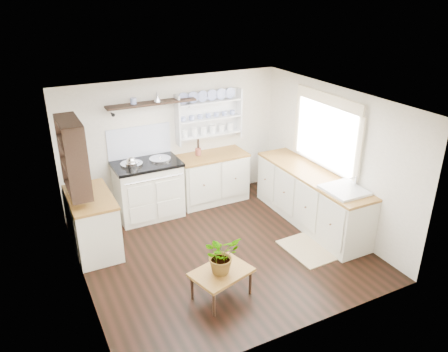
{
  "coord_description": "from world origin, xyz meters",
  "views": [
    {
      "loc": [
        -2.52,
        -5.03,
        3.71
      ],
      "look_at": [
        0.16,
        0.25,
        1.1
      ],
      "focal_mm": 35.0,
      "sensor_mm": 36.0,
      "label": 1
    }
  ],
  "objects": [
    {
      "name": "left_cabinets",
      "position": [
        -1.7,
        0.9,
        0.46
      ],
      "size": [
        0.62,
        1.13,
        0.9
      ],
      "color": "silver",
      "rests_on": "floor"
    },
    {
      "name": "high_shelf",
      "position": [
        -0.4,
        1.78,
        1.91
      ],
      "size": [
        1.5,
        0.29,
        0.16
      ],
      "color": "black",
      "rests_on": "wall_back"
    },
    {
      "name": "belfast_sink",
      "position": [
        1.7,
        -0.65,
        0.8
      ],
      "size": [
        0.55,
        0.6,
        0.45
      ],
      "color": "white",
      "rests_on": "right_cabinets"
    },
    {
      "name": "floor",
      "position": [
        0.0,
        0.0,
        0.0
      ],
      "size": [
        4.0,
        3.8,
        0.01
      ],
      "primitive_type": "cube",
      "color": "black",
      "rests_on": "ground"
    },
    {
      "name": "wall_back",
      "position": [
        0.0,
        1.9,
        1.15
      ],
      "size": [
        4.0,
        0.02,
        2.3
      ],
      "primitive_type": "cube",
      "color": "beige",
      "rests_on": "ground"
    },
    {
      "name": "wall_right",
      "position": [
        2.0,
        0.0,
        1.15
      ],
      "size": [
        0.02,
        3.8,
        2.3
      ],
      "primitive_type": "cube",
      "color": "beige",
      "rests_on": "ground"
    },
    {
      "name": "window",
      "position": [
        1.95,
        0.15,
        1.56
      ],
      "size": [
        0.08,
        1.55,
        1.22
      ],
      "color": "white",
      "rests_on": "wall_right"
    },
    {
      "name": "right_cabinets",
      "position": [
        1.7,
        0.1,
        0.46
      ],
      "size": [
        0.62,
        2.43,
        0.9
      ],
      "color": "silver",
      "rests_on": "floor"
    },
    {
      "name": "center_table",
      "position": [
        -0.49,
        -0.96,
        0.35
      ],
      "size": [
        0.84,
        0.7,
        0.39
      ],
      "rotation": [
        0.0,
        0.0,
        0.27
      ],
      "color": "brown",
      "rests_on": "floor"
    },
    {
      "name": "kettle",
      "position": [
        -0.91,
        1.45,
        1.05
      ],
      "size": [
        0.19,
        0.19,
        0.24
      ],
      "primitive_type": null,
      "color": "silver",
      "rests_on": "aga_cooker"
    },
    {
      "name": "wall_left",
      "position": [
        -2.0,
        0.0,
        1.15
      ],
      "size": [
        0.02,
        3.8,
        2.3
      ],
      "primitive_type": "cube",
      "color": "beige",
      "rests_on": "ground"
    },
    {
      "name": "utensil_crock",
      "position": [
        0.37,
        1.68,
        0.97
      ],
      "size": [
        0.11,
        0.11,
        0.12
      ],
      "primitive_type": "cylinder",
      "color": "brown",
      "rests_on": "back_cabinets"
    },
    {
      "name": "floor_rug",
      "position": [
        1.13,
        -0.6,
        0.01
      ],
      "size": [
        0.58,
        0.87,
        0.02
      ],
      "primitive_type": "cube",
      "rotation": [
        0.0,
        0.0,
        0.03
      ],
      "color": "#977E58",
      "rests_on": "floor"
    },
    {
      "name": "left_shelving",
      "position": [
        -1.84,
        0.9,
        1.55
      ],
      "size": [
        0.28,
        0.8,
        1.05
      ],
      "primitive_type": "cube",
      "color": "black",
      "rests_on": "wall_left"
    },
    {
      "name": "ceiling",
      "position": [
        0.0,
        0.0,
        2.3
      ],
      "size": [
        4.0,
        3.8,
        0.01
      ],
      "primitive_type": "cube",
      "color": "white",
      "rests_on": "wall_back"
    },
    {
      "name": "back_cabinets",
      "position": [
        0.6,
        1.6,
        0.46
      ],
      "size": [
        1.27,
        0.63,
        0.9
      ],
      "color": "silver",
      "rests_on": "floor"
    },
    {
      "name": "potted_plant",
      "position": [
        -0.49,
        -0.96,
        0.64
      ],
      "size": [
        0.51,
        0.46,
        0.5
      ],
      "primitive_type": "imported",
      "rotation": [
        0.0,
        0.0,
        0.17
      ],
      "color": "#3F7233",
      "rests_on": "center_table"
    },
    {
      "name": "aga_cooker",
      "position": [
        -0.63,
        1.57,
        0.5
      ],
      "size": [
        1.11,
        0.77,
        1.02
      ],
      "color": "silver",
      "rests_on": "floor"
    },
    {
      "name": "plate_rack",
      "position": [
        0.65,
        1.86,
        1.56
      ],
      "size": [
        1.2,
        0.22,
        0.9
      ],
      "color": "white",
      "rests_on": "wall_back"
    }
  ]
}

